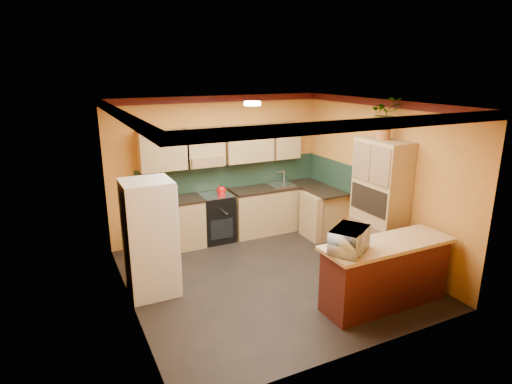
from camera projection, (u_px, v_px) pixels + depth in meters
room_shell at (263, 143)px, 6.44m from camera, size 4.24×4.24×2.72m
base_cabinets_back at (246, 213)px, 8.38m from camera, size 3.65×0.60×0.88m
countertop_back at (246, 191)px, 8.25m from camera, size 3.65×0.62×0.04m
stove at (216, 217)px, 8.11m from camera, size 0.58×0.58×0.91m
kettle at (221, 190)px, 7.96m from camera, size 0.22×0.22×0.18m
sink at (281, 185)px, 8.57m from camera, size 0.48×0.40×0.03m
base_cabinets_right at (325, 214)px, 8.34m from camera, size 0.60×0.80×0.88m
countertop_right at (326, 192)px, 8.21m from camera, size 0.62×0.80×0.04m
fridge at (150, 238)px, 6.09m from camera, size 0.68×0.66×1.70m
pantry at (380, 204)px, 6.97m from camera, size 0.48×0.90×2.10m
fern_pot at (383, 134)px, 6.70m from camera, size 0.22×0.22×0.16m
fern at (385, 113)px, 6.61m from camera, size 0.52×0.48×0.50m
breakfast_bar at (385, 275)px, 5.88m from camera, size 1.80×0.55×0.88m
bar_top at (388, 244)px, 5.75m from camera, size 1.90×0.65×0.05m
microwave at (349, 240)px, 5.42m from camera, size 0.68×0.63×0.31m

